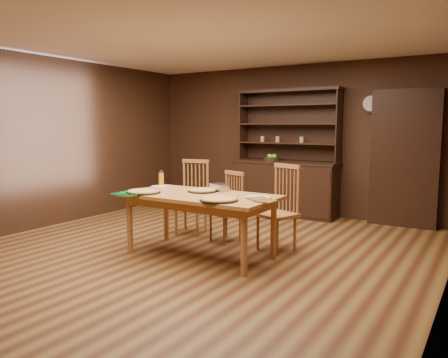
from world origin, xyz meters
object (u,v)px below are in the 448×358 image
Objects in this scene: dining_table at (200,201)px; chair_right at (281,205)px; china_hutch at (286,181)px; chair_center at (229,204)px; chair_left at (193,194)px; juice_bottle at (161,179)px.

chair_right is at bearing 48.32° from dining_table.
china_hutch reaches higher than chair_right.
dining_table is 1.05m from chair_right.
chair_right reaches higher than chair_center.
china_hutch reaches higher than chair_left.
juice_bottle reaches higher than dining_table.
chair_right is (0.77, -0.01, 0.07)m from chair_center.
china_hutch is at bearing 60.28° from chair_left.
dining_table is 1.72× the size of chair_left.
dining_table is 1.94× the size of chair_center.
chair_left is 1.13× the size of chair_center.
chair_right is (0.70, 0.78, -0.09)m from dining_table.
dining_table is at bearing -87.09° from china_hutch.
china_hutch is 2.19m from chair_right.
china_hutch is 2.00m from chair_left.
juice_bottle is at bearing -111.16° from chair_left.
dining_table is (0.14, -2.81, 0.07)m from china_hutch.
juice_bottle is (-0.10, -0.59, 0.28)m from chair_left.
juice_bottle reaches higher than chair_center.
chair_center is 0.77m from chair_right.
china_hutch is 10.59× the size of juice_bottle.
dining_table is 1.18m from chair_left.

